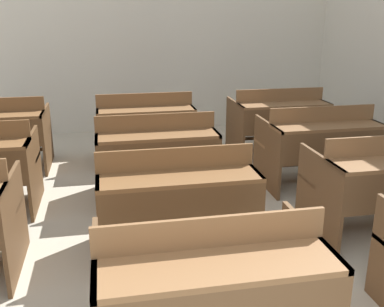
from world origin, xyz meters
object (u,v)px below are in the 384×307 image
Objects in this scene: bench_third_center at (156,153)px; bench_back_center at (145,125)px; bench_second_center at (176,198)px; bench_third_right at (319,143)px; bench_back_right at (278,119)px; bench_front_center at (210,287)px.

bench_third_center and bench_back_center have the same top height.
bench_third_center is at bearing 90.70° from bench_second_center.
bench_back_center is (-1.67, 1.09, 0.00)m from bench_third_right.
bench_front_center is at bearing -116.60° from bench_back_right.
bench_third_center is 1.00× the size of bench_back_center.
bench_third_right and bench_back_center have the same top height.
bench_back_right is at bearing 33.60° from bench_third_center.
bench_second_center and bench_back_right have the same top height.
bench_front_center is 3.69m from bench_back_right.
bench_third_center and bench_back_right have the same top height.
bench_second_center is at bearing -89.74° from bench_back_center.
bench_back_center is at bearing 90.26° from bench_second_center.
bench_third_right is at bearing 0.54° from bench_third_center.
bench_third_center is 1.00× the size of bench_third_right.
bench_back_center is at bearing 179.72° from bench_back_right.
bench_front_center and bench_third_right have the same top height.
bench_back_right is at bearing 63.40° from bench_front_center.
bench_third_right is (1.67, 0.02, 0.00)m from bench_third_center.
bench_front_center is at bearing -126.99° from bench_third_right.
bench_third_center is at bearing 90.09° from bench_front_center.
bench_front_center is 2.20m from bench_third_center.
bench_third_right is at bearing 33.67° from bench_second_center.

